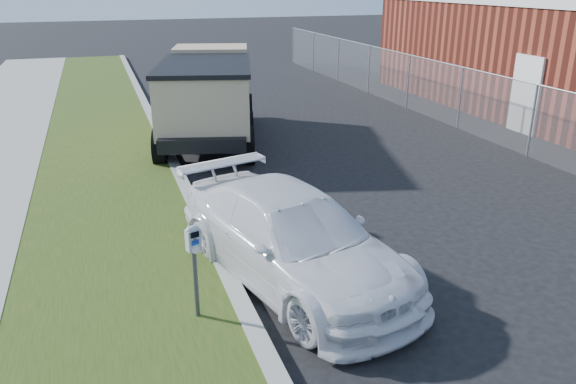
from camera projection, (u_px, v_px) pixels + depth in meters
name	position (u px, v px, depth m)	size (l,w,h in m)	color
ground	(392.00, 262.00, 8.85)	(120.00, 120.00, 0.00)	black
streetside	(20.00, 255.00, 8.92)	(6.12, 50.00, 0.15)	gray
chainlink_fence	(462.00, 86.00, 16.40)	(0.06, 30.06, 30.00)	slate
parking_meter	(194.00, 252.00, 6.90)	(0.20, 0.16, 1.27)	#3F4247
white_wagon	(291.00, 236.00, 8.21)	(1.85, 4.56, 1.32)	white
dump_truck	(209.00, 92.00, 15.32)	(3.61, 6.27, 2.32)	black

